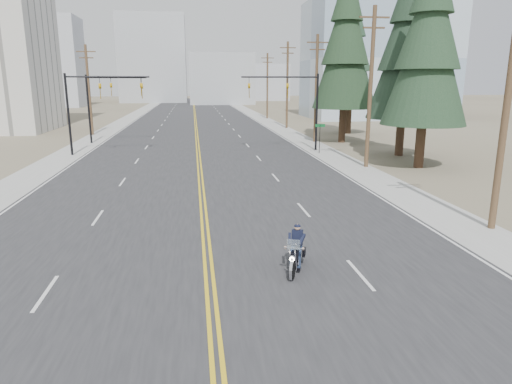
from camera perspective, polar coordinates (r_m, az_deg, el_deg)
The scene contains 26 objects.
ground_plane at distance 11.45m, azimuth -4.96°, elevation -19.84°, with size 400.00×400.00×0.00m, color #776D56.
road at distance 79.79m, azimuth -7.61°, elevation 9.00°, with size 20.00×200.00×0.01m, color #303033.
sidewalk_left at distance 80.57m, azimuth -15.90°, elevation 8.65°, with size 3.00×200.00×0.01m, color #A5A5A0.
sidewalk_right at distance 80.67m, azimuth 0.69°, elevation 9.17°, with size 3.00×200.00×0.01m, color #A5A5A0.
traffic_mast_left at distance 42.45m, azimuth -19.88°, elevation 11.01°, with size 7.10×0.26×7.00m.
traffic_mast_right at distance 42.60m, azimuth 4.98°, elevation 11.76°, with size 7.10×0.26×7.00m.
traffic_mast_far at distance 50.37m, azimuth -18.40°, elevation 11.34°, with size 6.10×0.26×7.00m.
street_sign at distance 41.34m, azimuth 7.99°, elevation 7.26°, with size 0.90×0.06×2.62m.
utility_pole_a at distance 21.77m, azimuth 28.97°, elevation 10.47°, with size 2.20×0.30×11.00m.
utility_pole_b at distance 35.00m, azimuth 14.13°, elevation 12.72°, with size 2.20×0.30×11.50m.
utility_pole_c at distance 49.26m, azimuth 7.53°, elevation 12.86°, with size 2.20×0.30×11.00m.
utility_pole_d at distance 63.86m, azimuth 3.93°, elevation 13.33°, with size 2.20×0.30×11.50m.
utility_pole_e at distance 80.58m, azimuth 1.43°, elevation 13.23°, with size 2.20×0.30×11.00m.
utility_pole_left at distance 58.82m, azimuth -20.16°, elevation 12.03°, with size 2.20×0.30×10.50m.
glass_building at distance 85.96m, azimuth 14.89°, elevation 15.67°, with size 24.00×16.00×20.00m, color #9EB5CC.
haze_bldg_a at distance 129.36m, azimuth -24.15°, elevation 14.58°, with size 14.00×12.00×22.00m, color #B7BCC6.
haze_bldg_b at distance 134.81m, azimuth -4.37°, elevation 13.90°, with size 18.00×14.00×14.00m, color #ADB2B7.
haze_bldg_c at distance 126.21m, azimuth 11.22°, elevation 14.62°, with size 16.00×12.00×18.00m, color #B7BCC6.
haze_bldg_d at distance 150.15m, azimuth -12.73°, elevation 15.88°, with size 20.00×15.00×26.00m, color #ADB2B7.
haze_bldg_e at distance 161.55m, azimuth 1.27°, elevation 13.53°, with size 14.00×14.00×12.00m, color #B7BCC6.
haze_bldg_f at distance 148.12m, azimuth -28.13°, elevation 12.74°, with size 12.00×12.00×16.00m, color #ADB2B7.
motorcyclist at distance 15.59m, azimuth 5.00°, elevation -7.11°, with size 0.87×2.04×1.59m, color black, non-canonical shape.
conifer_near at distance 36.06m, azimuth 20.82°, elevation 17.45°, with size 6.07×6.07×16.07m.
conifer_mid at distance 41.63m, azimuth 18.33°, elevation 17.10°, with size 6.07×6.07×16.19m.
conifer_tall at distance 49.51m, azimuth 11.17°, elevation 18.06°, with size 6.47×6.47×17.98m.
conifer_far at distance 58.23m, azimuth 11.87°, elevation 16.72°, with size 6.32×6.32×16.93m.
Camera 1 is at (-0.37, -9.54, 6.30)m, focal length 32.00 mm.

